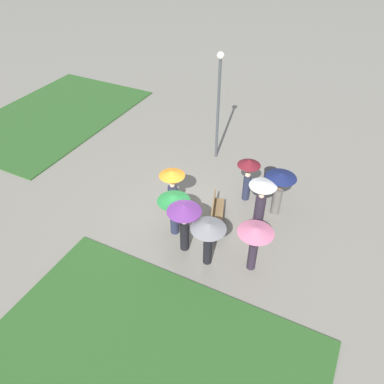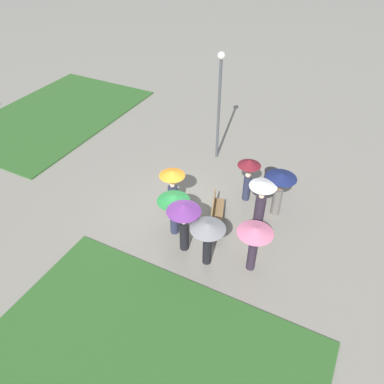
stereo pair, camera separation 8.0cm
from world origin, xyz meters
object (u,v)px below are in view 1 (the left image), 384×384
Objects in this scene: crowd_person_green at (174,204)px; crowd_person_grey at (208,233)px; crowd_person_maroon at (248,171)px; crowd_person_navy at (280,184)px; park_bench at (215,214)px; crowd_person_pink at (255,238)px; crowd_person_orange at (172,185)px; trash_bin at (270,178)px; crowd_person_purple at (184,215)px; crowd_person_white at (261,197)px; lamp_post at (219,95)px.

crowd_person_grey reaches higher than crowd_person_green.
crowd_person_maroon is 1.00× the size of crowd_person_navy.
crowd_person_green is at bearing 39.74° from crowd_person_grey.
park_bench is at bearing 173.75° from crowd_person_maroon.
crowd_person_green is (0.33, 3.10, -0.04)m from crowd_person_pink.
crowd_person_maroon is 1.09× the size of crowd_person_green.
crowd_person_orange is at bearing 75.33° from crowd_person_navy.
crowd_person_maroon is at bearing 152.72° from trash_bin.
crowd_person_grey is at bearing 176.84° from park_bench.
crowd_person_orange is (1.72, 1.42, -0.40)m from crowd_person_purple.
trash_bin is 5.17m from crowd_person_purple.
crowd_person_navy is 3.05m from crowd_person_pink.
crowd_person_white reaches higher than trash_bin.
crowd_person_navy is at bearing 1.10° from crowd_person_white.
crowd_person_purple reaches higher than crowd_person_white.
crowd_person_orange reaches higher than park_bench.
crowd_person_pink reaches higher than crowd_person_green.
crowd_person_white is at bearing 150.84° from crowd_person_pink.
crowd_person_pink is 4.11m from crowd_person_orange.
crowd_person_orange is at bearing 133.81° from crowd_person_white.
crowd_person_green is (-3.01, 1.67, -0.02)m from crowd_person_maroon.
crowd_person_maroon is 3.64m from crowd_person_pink.
crowd_person_green is (-1.11, 1.14, 0.90)m from park_bench.
crowd_person_maroon is at bearing 71.19° from crowd_person_white.
crowd_person_purple is at bearing 173.60° from crowd_person_white.
crowd_person_maroon is at bearing -25.32° from crowd_person_grey.
park_bench is at bearing 93.51° from crowd_person_navy.
trash_bin is 0.48× the size of crowd_person_grey.
crowd_person_maroon is (3.56, -0.96, -0.17)m from crowd_person_purple.
crowd_person_green is (-5.36, -0.70, -1.76)m from lamp_post.
crowd_person_orange is at bearing 68.96° from park_bench.
crowd_person_navy reaches higher than trash_bin.
crowd_person_grey reaches higher than park_bench.
trash_bin is 5.13m from crowd_person_grey.
crowd_person_white is at bearing -43.73° from crowd_person_grey.
crowd_person_white reaches higher than crowd_person_pink.
trash_bin is 4.36m from crowd_person_orange.
crowd_person_pink is (-3.05, -0.10, -0.00)m from crowd_person_navy.
crowd_person_white is at bearing -130.07° from crowd_person_maroon.
lamp_post is (4.25, 1.84, 2.67)m from park_bench.
lamp_post reaches higher than crowd_person_maroon.
crowd_person_purple is 3.69m from crowd_person_maroon.
crowd_person_maroon is 1.07× the size of crowd_person_grey.
crowd_person_purple is at bearing -166.63° from lamp_post.
trash_bin is (-1.13, -3.00, -2.71)m from lamp_post.
lamp_post is 4.86m from crowd_person_navy.
lamp_post is 5.80× the size of trash_bin.
park_bench is 1.00× the size of crowd_person_maroon.
crowd_person_pink is 1.05× the size of crowd_person_green.
trash_bin is at bearing 147.90° from crowd_person_pink.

